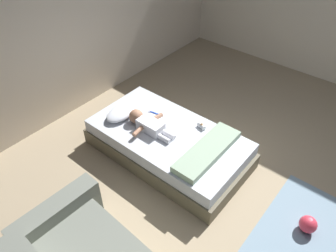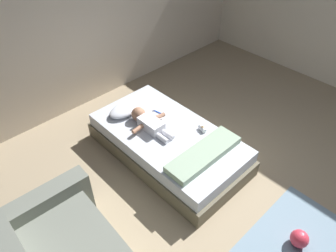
% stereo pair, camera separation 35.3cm
% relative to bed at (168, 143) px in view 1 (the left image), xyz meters
% --- Properties ---
extents(ground_plane, '(8.00, 8.00, 0.00)m').
position_rel_bed_xyz_m(ground_plane, '(0.28, -1.17, -0.19)').
color(ground_plane, tan).
extents(wall_behind_bed, '(8.00, 0.12, 2.84)m').
position_rel_bed_xyz_m(wall_behind_bed, '(0.28, 1.83, 1.23)').
color(wall_behind_bed, beige).
rests_on(wall_behind_bed, ground_plane).
extents(bed, '(1.11, 2.09, 0.39)m').
position_rel_bed_xyz_m(bed, '(0.00, 0.00, 0.00)').
color(bed, brown).
rests_on(bed, ground_plane).
extents(pillow, '(0.50, 0.29, 0.11)m').
position_rel_bed_xyz_m(pillow, '(-0.14, 0.69, 0.26)').
color(pillow, white).
rests_on(pillow, bed).
extents(baby, '(0.53, 0.69, 0.19)m').
position_rel_bed_xyz_m(baby, '(-0.11, 0.27, 0.28)').
color(baby, white).
rests_on(baby, bed).
extents(toothbrush, '(0.04, 0.14, 0.02)m').
position_rel_bed_xyz_m(toothbrush, '(0.18, 0.40, 0.21)').
color(toothbrush, blue).
rests_on(toothbrush, bed).
extents(rug, '(1.45, 1.16, 0.01)m').
position_rel_bed_xyz_m(rug, '(-0.02, -2.01, -0.19)').
color(rug, '#7A94A7').
rests_on(rug, ground_plane).
extents(toy_ball, '(0.19, 0.19, 0.19)m').
position_rel_bed_xyz_m(toy_ball, '(0.07, -1.87, -0.09)').
color(toy_ball, '#E3374C').
rests_on(toy_ball, rug).
extents(blanket, '(1.00, 0.31, 0.09)m').
position_rel_bed_xyz_m(blanket, '(-0.00, -0.60, 0.24)').
color(blanket, '#9AB499').
rests_on(blanket, bed).
extents(baby_bottle, '(0.09, 0.13, 0.08)m').
position_rel_bed_xyz_m(baby_bottle, '(0.34, -0.28, 0.23)').
color(baby_bottle, white).
rests_on(baby_bottle, bed).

